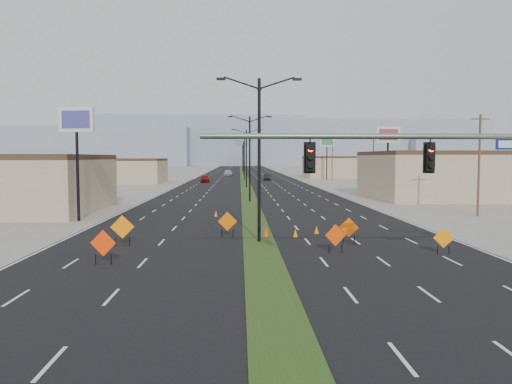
{
  "coord_description": "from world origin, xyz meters",
  "views": [
    {
      "loc": [
        -1.2,
        -18.47,
        5.24
      ],
      "look_at": [
        -0.23,
        10.7,
        3.2
      ],
      "focal_mm": 35.0,
      "sensor_mm": 36.0,
      "label": 1
    }
  ],
  "objects_px": {
    "construction_sign_5": "(444,239)",
    "construction_sign_0": "(122,228)",
    "construction_sign_2": "(227,222)",
    "pole_sign_west": "(76,128)",
    "streetlight_4": "(244,157)",
    "construction_sign_4": "(349,228)",
    "streetlight_2": "(246,156)",
    "car_left": "(205,179)",
    "car_mid": "(267,177)",
    "cone_1": "(317,230)",
    "cone_0": "(266,232)",
    "streetlight_3": "(245,156)",
    "streetlight_5": "(243,157)",
    "car_far": "(228,173)",
    "streetlight_1": "(250,156)",
    "construction_sign_3": "(336,236)",
    "cone_2": "(295,233)",
    "streetlight_0": "(259,154)",
    "signal_mast": "(474,168)",
    "pole_sign_east_near": "(388,140)",
    "cone_3": "(216,214)",
    "pole_sign_east_far": "(327,145)",
    "construction_sign_1": "(103,244)",
    "streetlight_6": "(243,157)"
  },
  "relations": [
    {
      "from": "construction_sign_0",
      "to": "streetlight_0",
      "type": "bearing_deg",
      "value": 0.73
    },
    {
      "from": "car_mid",
      "to": "cone_2",
      "type": "xyz_separation_m",
      "value": [
        -2.72,
        -81.3,
        -0.44
      ]
    },
    {
      "from": "construction_sign_0",
      "to": "construction_sign_5",
      "type": "distance_m",
      "value": 18.17
    },
    {
      "from": "construction_sign_1",
      "to": "pole_sign_east_far",
      "type": "relative_size",
      "value": 0.17
    },
    {
      "from": "streetlight_3",
      "to": "cone_2",
      "type": "relative_size",
      "value": 18.88
    },
    {
      "from": "streetlight_4",
      "to": "streetlight_2",
      "type": "bearing_deg",
      "value": -90.0
    },
    {
      "from": "streetlight_1",
      "to": "car_left",
      "type": "xyz_separation_m",
      "value": [
        -8.45,
        46.14,
        -4.66
      ]
    },
    {
      "from": "pole_sign_east_far",
      "to": "construction_sign_5",
      "type": "bearing_deg",
      "value": -87.61
    },
    {
      "from": "signal_mast",
      "to": "pole_sign_east_far",
      "type": "distance_m",
      "value": 96.64
    },
    {
      "from": "construction_sign_3",
      "to": "pole_sign_east_near",
      "type": "distance_m",
      "value": 37.27
    },
    {
      "from": "construction_sign_1",
      "to": "cone_2",
      "type": "distance_m",
      "value": 13.11
    },
    {
      "from": "cone_1",
      "to": "cone_3",
      "type": "relative_size",
      "value": 1.04
    },
    {
      "from": "signal_mast",
      "to": "construction_sign_2",
      "type": "distance_m",
      "value": 16.43
    },
    {
      "from": "car_mid",
      "to": "cone_1",
      "type": "bearing_deg",
      "value": -83.8
    },
    {
      "from": "streetlight_2",
      "to": "car_mid",
      "type": "distance_m",
      "value": 28.01
    },
    {
      "from": "car_mid",
      "to": "cone_0",
      "type": "xyz_separation_m",
      "value": [
        -4.64,
        -81.1,
        -0.37
      ]
    },
    {
      "from": "streetlight_1",
      "to": "streetlight_5",
      "type": "bearing_deg",
      "value": 90.0
    },
    {
      "from": "car_far",
      "to": "pole_sign_west",
      "type": "relative_size",
      "value": 0.59
    },
    {
      "from": "streetlight_1",
      "to": "pole_sign_east_near",
      "type": "height_order",
      "value": "streetlight_1"
    },
    {
      "from": "streetlight_4",
      "to": "construction_sign_4",
      "type": "height_order",
      "value": "streetlight_4"
    },
    {
      "from": "streetlight_0",
      "to": "construction_sign_4",
      "type": "xyz_separation_m",
      "value": [
        5.45,
        -0.57,
        -4.5
      ]
    },
    {
      "from": "streetlight_3",
      "to": "construction_sign_5",
      "type": "height_order",
      "value": "streetlight_3"
    },
    {
      "from": "car_far",
      "to": "cone_0",
      "type": "bearing_deg",
      "value": -88.85
    },
    {
      "from": "streetlight_2",
      "to": "streetlight_4",
      "type": "distance_m",
      "value": 56.0
    },
    {
      "from": "streetlight_5",
      "to": "car_far",
      "type": "distance_m",
      "value": 29.76
    },
    {
      "from": "streetlight_3",
      "to": "pole_sign_west",
      "type": "relative_size",
      "value": 1.08
    },
    {
      "from": "cone_1",
      "to": "cone_3",
      "type": "xyz_separation_m",
      "value": [
        -7.36,
        10.19,
        -0.01
      ]
    },
    {
      "from": "cone_0",
      "to": "pole_sign_west",
      "type": "height_order",
      "value": "pole_sign_west"
    },
    {
      "from": "streetlight_2",
      "to": "streetlight_6",
      "type": "bearing_deg",
      "value": 90.0
    },
    {
      "from": "construction_sign_2",
      "to": "construction_sign_4",
      "type": "height_order",
      "value": "construction_sign_2"
    },
    {
      "from": "streetlight_4",
      "to": "construction_sign_3",
      "type": "distance_m",
      "value": 115.84
    },
    {
      "from": "construction_sign_5",
      "to": "cone_2",
      "type": "relative_size",
      "value": 2.69
    },
    {
      "from": "car_far",
      "to": "construction_sign_5",
      "type": "bearing_deg",
      "value": -84.42
    },
    {
      "from": "streetlight_2",
      "to": "construction_sign_4",
      "type": "distance_m",
      "value": 57.01
    },
    {
      "from": "construction_sign_5",
      "to": "construction_sign_0",
      "type": "bearing_deg",
      "value": -173.56
    },
    {
      "from": "car_far",
      "to": "pole_sign_west",
      "type": "bearing_deg",
      "value": -97.19
    },
    {
      "from": "car_left",
      "to": "pole_sign_west",
      "type": "distance_m",
      "value": 63.98
    },
    {
      "from": "signal_mast",
      "to": "pole_sign_east_near",
      "type": "height_order",
      "value": "pole_sign_east_near"
    },
    {
      "from": "car_far",
      "to": "pole_sign_east_near",
      "type": "distance_m",
      "value": 83.41
    },
    {
      "from": "cone_1",
      "to": "streetlight_3",
      "type": "bearing_deg",
      "value": 92.88
    },
    {
      "from": "streetlight_3",
      "to": "streetlight_5",
      "type": "height_order",
      "value": "same"
    },
    {
      "from": "streetlight_3",
      "to": "construction_sign_4",
      "type": "xyz_separation_m",
      "value": [
        5.45,
        -84.57,
        -4.5
      ]
    },
    {
      "from": "streetlight_5",
      "to": "pole_sign_west",
      "type": "height_order",
      "value": "streetlight_5"
    },
    {
      "from": "car_mid",
      "to": "cone_1",
      "type": "xyz_separation_m",
      "value": [
        -1.12,
        -79.9,
        -0.43
      ]
    },
    {
      "from": "streetlight_3",
      "to": "car_left",
      "type": "distance_m",
      "value": 13.8
    },
    {
      "from": "streetlight_2",
      "to": "car_left",
      "type": "distance_m",
      "value": 20.54
    },
    {
      "from": "signal_mast",
      "to": "construction_sign_1",
      "type": "xyz_separation_m",
      "value": [
        -16.4,
        3.74,
        -3.78
      ]
    },
    {
      "from": "construction_sign_2",
      "to": "pole_sign_west",
      "type": "height_order",
      "value": "pole_sign_west"
    },
    {
      "from": "streetlight_6",
      "to": "construction_sign_5",
      "type": "xyz_separation_m",
      "value": [
        9.8,
        -172.2,
        -4.59
      ]
    },
    {
      "from": "streetlight_1",
      "to": "streetlight_4",
      "type": "relative_size",
      "value": 1.0
    }
  ]
}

